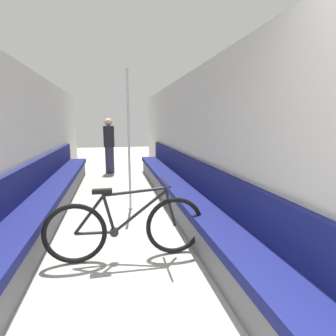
# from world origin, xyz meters

# --- Properties ---
(wall_left) EXTENTS (0.10, 10.87, 2.29)m
(wall_left) POSITION_xyz_m (-1.33, 3.84, 1.15)
(wall_left) COLOR beige
(wall_left) RESTS_ON ground
(wall_right) EXTENTS (0.10, 10.87, 2.29)m
(wall_right) POSITION_xyz_m (1.33, 3.84, 1.15)
(wall_right) COLOR beige
(wall_right) RESTS_ON ground
(bench_seat_row_left) EXTENTS (0.48, 6.82, 0.86)m
(bench_seat_row_left) POSITION_xyz_m (-1.07, 3.83, 0.28)
(bench_seat_row_left) COLOR #5B5B60
(bench_seat_row_left) RESTS_ON ground
(bench_seat_row_right) EXTENTS (0.48, 6.82, 0.86)m
(bench_seat_row_right) POSITION_xyz_m (1.07, 3.83, 0.28)
(bench_seat_row_right) COLOR #5B5B60
(bench_seat_row_right) RESTS_ON ground
(bicycle) EXTENTS (1.70, 0.46, 0.84)m
(bicycle) POSITION_xyz_m (0.07, 2.20, 0.35)
(bicycle) COLOR black
(bicycle) RESTS_ON ground
(grab_pole_near) EXTENTS (0.08, 0.08, 2.27)m
(grab_pole_near) POSITION_xyz_m (0.22, 3.82, 1.11)
(grab_pole_near) COLOR gray
(grab_pole_near) RESTS_ON ground
(passenger_standing) EXTENTS (0.30, 0.30, 1.55)m
(passenger_standing) POSITION_xyz_m (-0.14, 7.13, 0.80)
(passenger_standing) COLOR #332D4C
(passenger_standing) RESTS_ON ground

